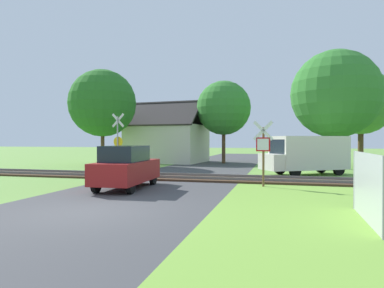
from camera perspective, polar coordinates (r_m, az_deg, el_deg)
The scene contains 14 objects.
ground_plane at distance 10.20m, azimuth -16.70°, elevation -10.76°, with size 160.00×160.00×0.00m, color #6B9942.
road_asphalt at distance 11.93m, azimuth -11.65°, elevation -9.06°, with size 6.61×80.00×0.01m, color #424244.
grass_verge at distance 6.94m, azimuth 24.12°, elevation -16.22°, with size 6.00×20.00×0.01m, color #75A83B.
rail_track at distance 17.99m, azimuth -2.35°, elevation -5.59°, with size 60.00×2.60×0.22m.
stop_sign_near at distance 15.07m, azimuth 11.79°, elevation -0.72°, with size 0.87×0.19×2.86m.
crossing_sign_far at distance 21.64m, azimuth -12.27°, elevation 0.77°, with size 0.87×0.17×3.68m.
house at distance 31.42m, azimuth -4.09°, elevation 0.38°, with size 7.22×6.35×5.57m.
tree_far at distance 30.92m, azimuth 26.33°, elevation 6.24°, with size 5.19×5.19×7.67m.
tree_center at distance 29.90m, azimuth 5.30°, elevation 5.99°, with size 4.68×4.68×7.15m.
tree_right at distance 26.45m, azimuth 22.83°, elevation 7.67°, with size 6.21×6.21×8.38m.
tree_left at distance 28.52m, azimuth -14.69°, elevation 6.59°, with size 5.37×5.37×7.67m.
mail_truck at distance 20.79m, azimuth 18.52°, elevation -1.52°, with size 5.15×4.12×2.24m.
parked_car at distance 14.45m, azimuth -10.86°, elevation -3.80°, with size 1.86×4.09×1.78m.
fence_panel at distance 9.51m, azimuth 27.06°, elevation -6.44°, with size 0.15×3.28×1.70m.
Camera 1 is at (5.19, -8.55, 2.01)m, focal length 32.00 mm.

